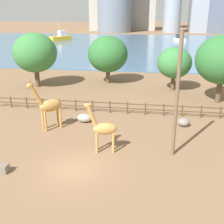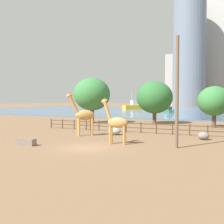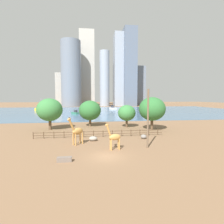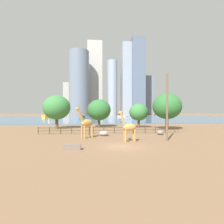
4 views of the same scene
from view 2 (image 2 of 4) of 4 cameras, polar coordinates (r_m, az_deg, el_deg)
The scene contains 17 objects.
ground_plane at distance 100.77m, azimuth 19.02°, elevation 0.11°, with size 400.00×400.00×0.00m, color brown.
harbor_water at distance 97.79m, azimuth 18.81°, elevation 0.10°, with size 180.00×86.00×0.20m, color #476B8C.
giraffe_tall at distance 25.40m, azimuth 0.88°, elevation -2.11°, with size 2.58×1.07×4.26m.
giraffe_companion at distance 31.38m, azimuth -5.82°, elevation -0.62°, with size 2.75×2.69×4.90m.
utility_pole at distance 23.84m, azimuth 13.08°, elevation 3.95°, with size 0.28×0.28×9.30m, color brown.
boulder_near_fence at distance 32.17m, azimuth 0.50°, elevation -3.90°, with size 1.51×1.13×0.85m, color gray.
boulder_by_pole at distance 29.77m, azimuth 18.11°, elevation -4.60°, with size 1.12×1.07×0.80m, color gray.
feeding_trough at distance 25.99m, azimuth -16.99°, elevation -5.83°, with size 1.80×0.60×0.60m, color #72665B.
enclosure_fence at distance 34.43m, azimuth 4.76°, elevation -2.94°, with size 26.12×0.14×1.30m.
tree_center_broad at distance 47.95m, azimuth -4.10°, elevation 3.61°, with size 6.20×6.20×7.75m.
tree_right_tall at distance 42.86m, azimuth 20.06°, elevation 2.11°, with size 4.72×4.72×5.97m.
tree_left_small at distance 47.53m, azimuth 8.65°, elevation 2.95°, with size 6.02×6.02×7.12m.
boat_ferry at distance 114.35m, azimuth 4.31°, elevation 1.22°, with size 7.17×8.17×7.25m.
boat_sailboat at distance 83.42m, azimuth 11.44°, elevation 0.29°, with size 3.81×4.22×1.85m.
skyline_block_central at distance 178.76m, azimuth 21.04°, elevation 12.89°, with size 14.58×9.37×73.31m, color #B7B2A8.
skyline_block_right at distance 175.06m, azimuth 13.25°, elevation 6.20°, with size 12.62×12.05×30.84m, color #ADA89E.
skyline_block_wide at distance 161.69m, azimuth 15.41°, elevation 11.21°, with size 17.63×17.63×57.33m, color slate.
Camera 2 is at (12.20, -19.95, 4.03)m, focal length 45.00 mm.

